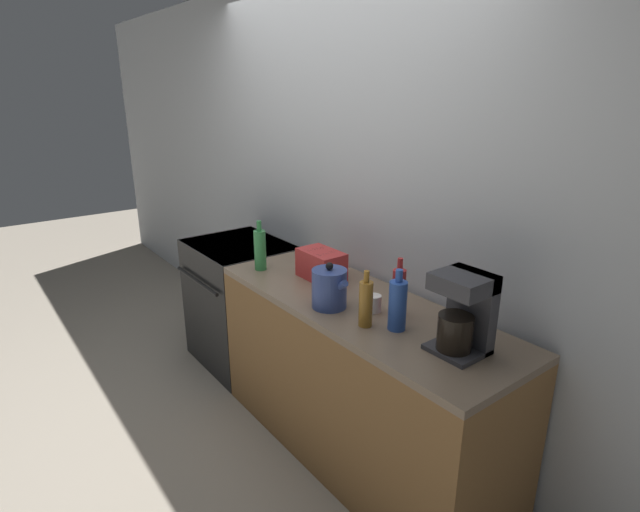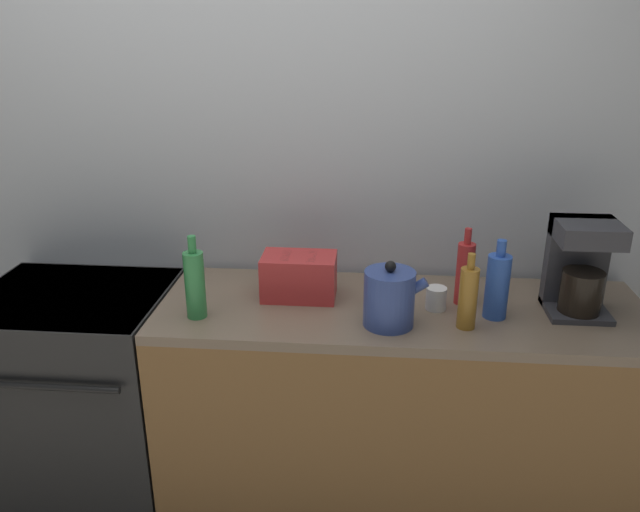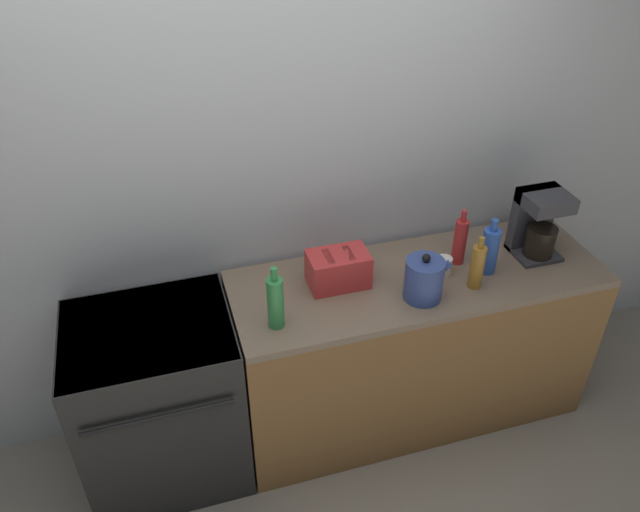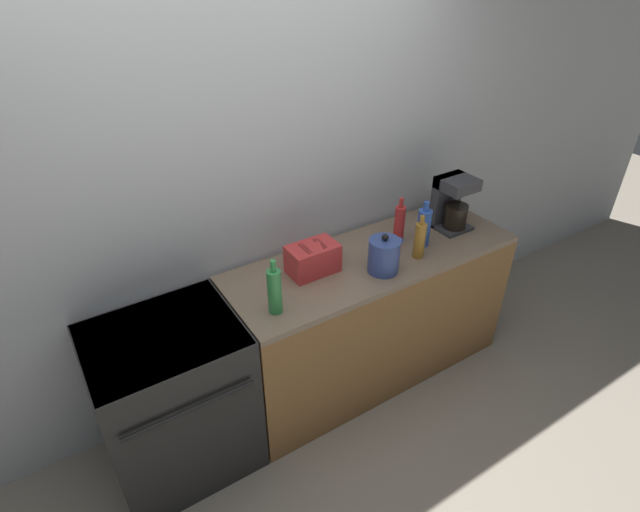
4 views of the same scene
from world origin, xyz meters
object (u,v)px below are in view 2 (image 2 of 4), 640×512
at_px(stove, 85,393).
at_px(toaster, 299,276).
at_px(coffee_maker, 581,265).
at_px(bottle_green, 195,284).
at_px(cup_white, 436,298).
at_px(kettle, 390,298).
at_px(bottle_red, 465,272).
at_px(bottle_amber, 468,297).
at_px(bottle_blue, 497,285).

relative_size(stove, toaster, 3.29).
height_order(toaster, coffee_maker, coffee_maker).
xyz_separation_m(coffee_maker, bottle_green, (-1.33, -0.16, -0.05)).
bearing_deg(coffee_maker, cup_white, -176.52).
bearing_deg(bottle_green, coffee_maker, 7.05).
height_order(stove, kettle, kettle).
relative_size(toaster, bottle_red, 0.95).
relative_size(coffee_maker, bottle_amber, 1.28).
height_order(coffee_maker, bottle_green, coffee_maker).
bearing_deg(kettle, coffee_maker, 14.26).
height_order(stove, bottle_green, bottle_green).
xyz_separation_m(toaster, bottle_red, (0.60, -0.00, 0.04)).
relative_size(kettle, coffee_maker, 0.69).
bearing_deg(stove, toaster, 3.88).
xyz_separation_m(kettle, coffee_maker, (0.66, 0.17, 0.07)).
distance_m(bottle_blue, bottle_amber, 0.14).
bearing_deg(bottle_amber, stove, 174.61).
xyz_separation_m(toaster, bottle_amber, (0.59, -0.20, 0.03)).
height_order(stove, coffee_maker, coffee_maker).
height_order(bottle_amber, bottle_green, bottle_green).
height_order(stove, toaster, toaster).
relative_size(toaster, cup_white, 3.31).
bearing_deg(kettle, bottle_red, 36.06).
xyz_separation_m(toaster, bottle_blue, (0.70, -0.11, 0.04)).
relative_size(stove, bottle_amber, 3.38).
relative_size(coffee_maker, bottle_red, 1.18).
distance_m(bottle_blue, bottle_green, 1.04).
bearing_deg(bottle_green, bottle_amber, -0.01).
xyz_separation_m(stove, toaster, (0.87, 0.06, 0.52)).
distance_m(coffee_maker, bottle_red, 0.39).
relative_size(coffee_maker, cup_white, 4.11).
relative_size(stove, coffee_maker, 2.65).
relative_size(toaster, bottle_amber, 1.03).
xyz_separation_m(toaster, cup_white, (0.50, -0.06, -0.04)).
bearing_deg(bottle_blue, kettle, -165.93).
relative_size(bottle_amber, bottle_green, 0.89).
xyz_separation_m(coffee_maker, bottle_red, (-0.39, 0.03, -0.05)).
bearing_deg(toaster, bottle_blue, -8.77).
distance_m(coffee_maker, bottle_green, 1.34).
xyz_separation_m(toaster, coffee_maker, (0.99, -0.03, 0.09)).
distance_m(stove, bottle_blue, 1.67).
bearing_deg(bottle_red, stove, -177.80).
bearing_deg(bottle_red, cup_white, -149.65).
distance_m(kettle, bottle_green, 0.67).
xyz_separation_m(coffee_maker, cup_white, (-0.49, -0.03, -0.13)).
bearing_deg(toaster, coffee_maker, -1.87).
distance_m(kettle, bottle_amber, 0.26).
height_order(bottle_red, bottle_amber, bottle_red).
height_order(bottle_blue, bottle_green, bottle_green).
distance_m(bottle_green, cup_white, 0.85).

